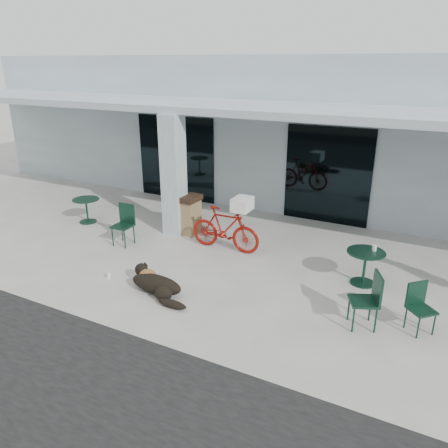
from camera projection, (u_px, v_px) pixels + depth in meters
The scene contains 17 objects.
ground at pixel (175, 280), 9.20m from camera, with size 80.00×80.00×0.00m, color beige.
building at pixel (305, 123), 15.47m from camera, with size 22.00×7.00×4.50m, color silver.
storefront_glass_left at pixel (176, 158), 14.25m from camera, with size 2.80×0.06×2.70m, color black.
storefront_glass_right at pixel (327, 176), 12.09m from camera, with size 2.40×0.06×2.70m, color black.
column at pixel (174, 176), 11.21m from camera, with size 0.50×0.50×3.12m, color silver.
overhang at pixel (249, 108), 11.07m from camera, with size 22.00×2.80×0.18m, color silver.
bicycle at pixel (225, 229), 10.51m from camera, with size 0.51×1.79×1.08m, color maroon.
laundry_basket at pixel (242, 204), 10.08m from camera, with size 0.52×0.39×0.31m, color white.
dog at pixel (156, 283), 8.62m from camera, with size 1.31×0.44×0.44m, color black, non-canonical shape.
cup_near_dog at pixel (109, 276), 9.26m from camera, with size 0.09×0.09×0.11m, color white.
cafe_table_near at pixel (87, 211), 12.38m from camera, with size 0.74×0.74×0.69m, color #133828, non-canonical shape.
cafe_chair_near at pixel (123, 225), 10.81m from camera, with size 0.46×0.50×1.02m, color #133828, non-canonical shape.
cafe_table_far at pixel (364, 268), 8.94m from camera, with size 0.77×0.77×0.72m, color #133828, non-canonical shape.
cafe_chair_far_a at pixel (422, 309), 7.31m from camera, with size 0.39×0.43×0.87m, color #133828, non-canonical shape.
cafe_chair_far_b at pixel (364, 301), 7.43m from camera, with size 0.46×0.50×1.01m, color #133828, non-canonical shape.
cup_on_table at pixel (374, 248), 8.84m from camera, with size 0.09×0.09×0.12m, color white.
trash_receptacle at pixel (188, 214), 11.57m from camera, with size 0.61×0.61×1.04m, color olive, non-canonical shape.
Camera 1 is at (4.70, -6.80, 4.34)m, focal length 35.00 mm.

